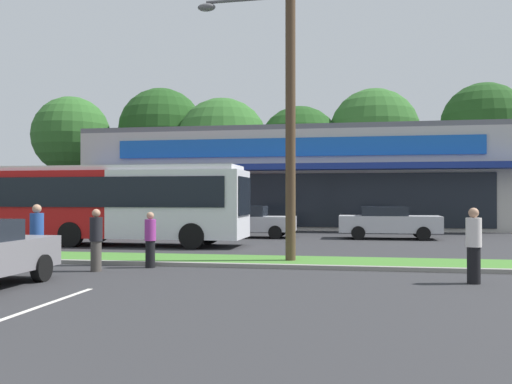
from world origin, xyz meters
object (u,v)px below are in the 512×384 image
Objects in this scene: pedestrian_near_bench at (96,240)px; pedestrian_far at (150,240)px; utility_pole at (286,66)px; city_bus at (105,202)px; pedestrian_by_pole at (37,237)px; pedestrian_mid at (474,245)px; car_2 at (249,221)px; car_4 at (155,220)px; car_3 at (388,222)px.

pedestrian_far is at bearing -150.97° from pedestrian_near_bench.
city_bus is (-8.19, 5.25, -4.12)m from utility_pole.
pedestrian_by_pole is (1.74, -7.92, -0.86)m from city_bus.
pedestrian_mid is 1.11× the size of pedestrian_far.
pedestrian_near_bench reaches higher than car_2.
car_4 is 2.55× the size of pedestrian_mid.
city_bus reaches higher than car_4.
car_3 is 2.69× the size of pedestrian_mid.
pedestrian_far reaches higher than car_4.
pedestrian_by_pole reaches higher than pedestrian_mid.
car_3 is 15.66m from pedestrian_near_bench.
car_4 is 2.84× the size of pedestrian_far.
utility_pole is 2.36× the size of car_3.
utility_pole is at bearing 39.74° from pedestrian_by_pole.
car_2 reaches higher than car_3.
pedestrian_mid is at bearing 165.18° from pedestrian_near_bench.
car_4 is 13.88m from pedestrian_by_pole.
car_3 is 1.05× the size of car_4.
car_3 is 16.74m from pedestrian_by_pole.
city_bus is 6.60× the size of pedestrian_by_pole.
car_4 is 2.67× the size of pedestrian_near_bench.
pedestrian_near_bench reaches higher than car_4.
car_4 is 13.37m from pedestrian_far.
pedestrian_by_pole is at bearing -77.14° from city_bus.
pedestrian_mid is at bearing -32.09° from city_bus.
city_bus is 2.66× the size of car_4.
pedestrian_near_bench is at bearing 103.79° from car_4.
utility_pole reaches higher than car_3.
car_3 is at bearing -134.34° from pedestrian_near_bench.
utility_pole is 12.41m from car_3.
pedestrian_mid is at bearing -85.33° from car_3.
utility_pole is 8.57m from pedestrian_by_pole.
city_bus is 8.17m from pedestrian_far.
pedestrian_mid is (1.12, -13.70, 0.08)m from car_3.
pedestrian_near_bench is 0.96× the size of pedestrian_mid.
pedestrian_near_bench is (3.33, -13.59, 0.06)m from car_4.
pedestrian_near_bench is at bearing -97.54° from car_2.
pedestrian_by_pole is (-6.45, -2.67, -4.98)m from utility_pole.
car_2 is 13.11m from pedestrian_near_bench.
utility_pole is 6.46m from pedestrian_far.
car_3 is 11.75m from car_4.
utility_pole reaches higher than car_2.
pedestrian_far is at bearing -158.06° from utility_pole.
city_bus is 7.09× the size of pedestrian_near_bench.
pedestrian_mid is at bearing 132.41° from car_4.
car_2 is 0.94× the size of car_3.
pedestrian_by_pole is (1.71, -13.78, 0.12)m from car_4.
car_3 is 2.81× the size of pedestrian_near_bench.
pedestrian_far is at bearing 109.60° from car_4.
pedestrian_by_pole is at bearing -40.56° from pedestrian_far.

